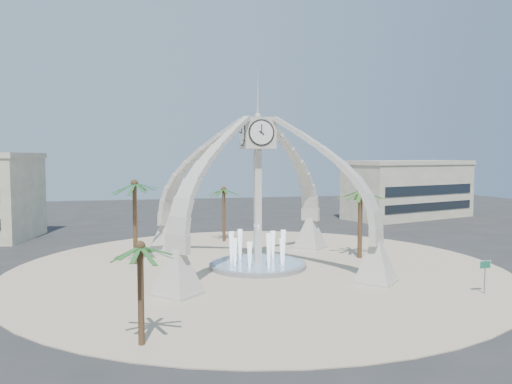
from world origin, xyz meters
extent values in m
plane|color=#282828|center=(0.00, 0.00, 0.00)|extent=(140.00, 140.00, 0.00)
cylinder|color=tan|center=(0.00, 0.00, 0.03)|extent=(40.00, 40.00, 0.06)
cube|color=beige|center=(0.00, 0.00, 4.90)|extent=(0.55, 0.55, 9.80)
cube|color=beige|center=(0.00, 0.00, 11.05)|extent=(2.50, 2.50, 2.50)
cone|color=beige|center=(0.00, 0.00, 14.30)|extent=(0.20, 0.20, 4.00)
cylinder|color=white|center=(0.00, -1.29, 11.05)|extent=(1.84, 0.04, 1.84)
pyramid|color=beige|center=(7.07, 7.07, 1.60)|extent=(3.80, 3.80, 3.20)
pyramid|color=beige|center=(-7.07, 7.07, 1.60)|extent=(3.80, 3.80, 3.20)
pyramid|color=beige|center=(-7.07, -7.07, 1.60)|extent=(3.80, 3.80, 3.20)
pyramid|color=beige|center=(7.07, -7.07, 1.60)|extent=(3.80, 3.80, 3.20)
cylinder|color=gray|center=(0.00, 0.00, 0.20)|extent=(8.00, 8.00, 0.40)
cylinder|color=#87ADC9|center=(0.00, 0.00, 0.42)|extent=(7.40, 7.40, 0.04)
cone|color=white|center=(0.00, 0.00, 2.02)|extent=(0.60, 0.60, 3.20)
cube|color=beige|center=(30.00, 28.00, 4.00)|extent=(21.49, 13.79, 8.00)
cube|color=beige|center=(30.00, 28.00, 8.30)|extent=(21.87, 14.17, 0.60)
cylinder|color=brown|center=(9.82, 1.57, 3.13)|extent=(0.41, 0.41, 6.26)
cylinder|color=brown|center=(-9.82, 3.61, 3.52)|extent=(0.37, 0.37, 7.04)
cylinder|color=brown|center=(-0.62, 13.10, 2.91)|extent=(0.34, 0.34, 5.82)
cylinder|color=brown|center=(-9.44, -15.33, 2.50)|extent=(0.31, 0.31, 4.99)
cylinder|color=slate|center=(12.82, -11.27, 1.20)|extent=(0.08, 0.08, 2.40)
cube|color=#196447|center=(12.82, -11.27, 2.02)|extent=(0.82, 0.07, 0.48)
cube|color=white|center=(12.82, -11.27, 2.02)|extent=(0.88, 0.06, 0.55)
camera|label=1|loc=(-9.43, -39.53, 9.14)|focal=35.00mm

